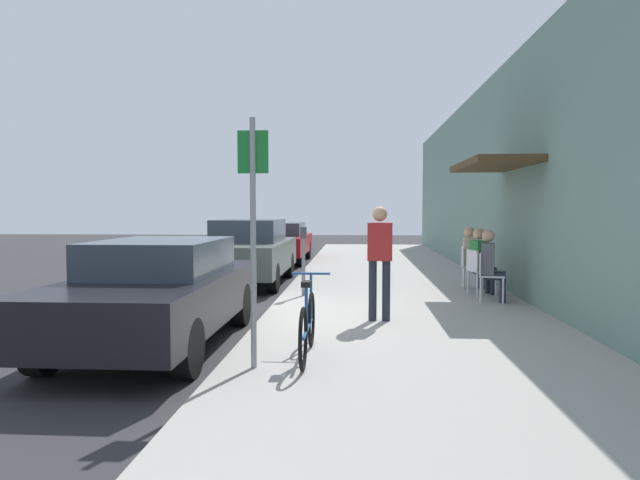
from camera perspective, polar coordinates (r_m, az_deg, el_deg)
name	(u,v)px	position (r m, az deg, el deg)	size (l,w,h in m)	color
ground_plane	(262,323)	(9.01, -5.81, -8.30)	(60.00, 60.00, 0.00)	#2D2D30
sidewalk_slab	(398,300)	(10.87, 7.83, -6.01)	(4.50, 32.00, 0.12)	#9E9B93
building_facade	(530,175)	(11.18, 20.33, 6.11)	(1.40, 32.00, 4.80)	gray
parked_car_0	(159,291)	(7.71, -15.86, -4.91)	(1.80, 4.40, 1.38)	black
parked_car_1	(248,251)	(13.59, -7.18, -1.12)	(1.80, 4.40, 1.53)	#47514C
parked_car_2	(280,241)	(19.07, -4.01, -0.13)	(1.80, 4.40, 1.32)	maroon
parking_meter	(303,256)	(10.87, -1.67, -1.59)	(0.12, 0.10, 1.32)	slate
street_sign	(253,223)	(5.92, -6.72, 1.73)	(0.32, 0.06, 2.60)	gray
bicycle_0	(308,326)	(6.42, -1.26, -8.57)	(0.46, 1.71, 0.90)	black
cafe_chair_0	(488,273)	(10.66, 16.46, -3.24)	(0.54, 0.54, 0.87)	silver
seated_patron_0	(491,263)	(10.64, 16.80, -2.22)	(0.49, 0.44, 1.29)	#232838
cafe_chair_1	(478,269)	(11.44, 15.58, -2.80)	(0.54, 0.54, 0.87)	silver
seated_patron_1	(481,259)	(11.45, 15.86, -1.83)	(0.50, 0.45, 1.29)	#232838
cafe_chair_2	(469,264)	(12.33, 14.70, -2.36)	(0.49, 0.49, 0.87)	silver
seated_patron_2	(472,255)	(12.32, 14.99, -1.47)	(0.46, 0.40, 1.29)	#232838
pedestrian_standing	(380,254)	(8.45, 6.00, -1.38)	(0.36, 0.22, 1.70)	#232838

